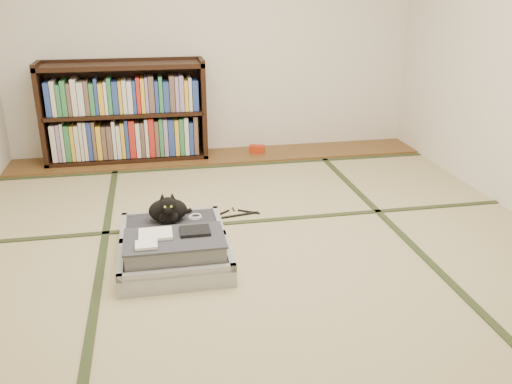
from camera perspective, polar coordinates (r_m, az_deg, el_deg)
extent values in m
plane|color=#C9B786|center=(3.57, 0.28, -5.79)|extent=(4.50, 4.50, 0.00)
cube|color=brown|center=(5.41, -3.86, 3.78)|extent=(4.00, 0.50, 0.02)
cube|color=#AC2A0D|center=(5.48, 0.09, 4.56)|extent=(0.17, 0.13, 0.07)
plane|color=silver|center=(5.43, -4.53, 16.66)|extent=(4.00, 0.00, 4.00)
plane|color=silver|center=(1.15, 22.78, -1.86)|extent=(4.00, 0.00, 4.00)
cube|color=#2D381E|center=(3.54, -15.95, -6.91)|extent=(0.05, 4.50, 0.01)
cube|color=#2D381E|center=(3.87, 15.00, -4.27)|extent=(0.05, 4.50, 0.01)
cube|color=#2D381E|center=(3.92, -0.86, -3.14)|extent=(4.00, 0.05, 0.01)
cube|color=#2D381E|center=(5.12, -3.42, 2.74)|extent=(4.00, 0.05, 0.01)
cube|color=black|center=(5.41, -21.49, 7.43)|extent=(0.04, 0.35, 0.98)
cube|color=black|center=(5.34, -5.62, 8.62)|extent=(0.04, 0.35, 0.98)
cube|color=black|center=(5.44, -13.22, 3.58)|extent=(1.52, 0.35, 0.04)
cube|color=black|center=(5.25, -14.03, 12.78)|extent=(1.52, 0.35, 0.04)
cube|color=black|center=(5.32, -13.61, 8.08)|extent=(1.45, 0.35, 0.03)
cube|color=black|center=(5.48, -13.56, 8.47)|extent=(1.52, 0.02, 0.98)
cube|color=gray|center=(5.35, -13.42, 5.75)|extent=(1.37, 0.24, 0.41)
cube|color=gray|center=(5.26, -13.80, 10.04)|extent=(1.37, 0.24, 0.37)
cube|color=#ABABAF|center=(3.27, -8.42, -7.65)|extent=(0.66, 0.44, 0.11)
cube|color=#33333B|center=(3.25, -8.45, -7.18)|extent=(0.59, 0.37, 0.09)
cube|color=#ABABAF|center=(3.06, -8.28, -8.44)|extent=(0.66, 0.04, 0.04)
cube|color=#ABABAF|center=(3.42, -8.66, -5.12)|extent=(0.66, 0.04, 0.04)
cube|color=#ABABAF|center=(3.25, -14.05, -7.05)|extent=(0.04, 0.44, 0.04)
cube|color=#ABABAF|center=(3.26, -2.95, -6.26)|extent=(0.04, 0.44, 0.04)
cube|color=#ABABAF|center=(3.66, -8.80, -4.36)|extent=(0.66, 0.44, 0.11)
cube|color=#33333B|center=(3.65, -8.82, -3.94)|extent=(0.59, 0.37, 0.09)
cube|color=#ABABAF|center=(3.45, -8.69, -4.87)|extent=(0.66, 0.04, 0.04)
cube|color=#ABABAF|center=(3.82, -8.99, -2.24)|extent=(0.66, 0.04, 0.04)
cube|color=#ABABAF|center=(3.64, -13.78, -3.81)|extent=(0.04, 0.44, 0.04)
cube|color=#ABABAF|center=(3.65, -3.94, -3.13)|extent=(0.04, 0.44, 0.04)
cylinder|color=black|center=(3.43, -8.68, -4.93)|extent=(0.60, 0.02, 0.02)
cube|color=gray|center=(3.22, -8.53, -5.92)|extent=(0.56, 0.34, 0.11)
cube|color=#3E3F46|center=(3.19, -8.59, -4.86)|extent=(0.58, 0.36, 0.01)
cube|color=white|center=(3.22, -10.54, -4.37)|extent=(0.19, 0.16, 0.02)
cube|color=black|center=(3.22, -6.45, -4.08)|extent=(0.18, 0.14, 0.02)
cube|color=white|center=(3.10, -11.47, -5.47)|extent=(0.12, 0.11, 0.02)
cube|color=white|center=(3.08, -11.87, -9.67)|extent=(0.05, 0.01, 0.04)
cube|color=white|center=(3.08, -9.86, -9.72)|extent=(0.04, 0.01, 0.03)
cube|color=orange|center=(3.09, -4.08, -9.10)|extent=(0.04, 0.01, 0.03)
cube|color=#197F33|center=(3.08, -5.25, -8.92)|extent=(0.04, 0.01, 0.02)
ellipsoid|color=black|center=(3.65, -9.26, -1.91)|extent=(0.26, 0.17, 0.16)
ellipsoid|color=black|center=(3.59, -9.19, -2.63)|extent=(0.13, 0.09, 0.09)
ellipsoid|color=black|center=(3.53, -9.26, -1.35)|extent=(0.11, 0.10, 0.10)
sphere|color=black|center=(3.49, -9.22, -1.89)|extent=(0.05, 0.05, 0.05)
cone|color=black|center=(3.52, -9.84, -0.49)|extent=(0.04, 0.05, 0.05)
cone|color=black|center=(3.52, -8.81, -0.42)|extent=(0.04, 0.05, 0.05)
sphere|color=#A5BF33|center=(3.48, -9.56, -1.57)|extent=(0.02, 0.02, 0.02)
sphere|color=#A5BF33|center=(3.48, -8.92, -1.53)|extent=(0.02, 0.02, 0.02)
cylinder|color=black|center=(3.75, -7.91, -2.15)|extent=(0.16, 0.09, 0.03)
torus|color=white|center=(3.70, -6.44, -2.64)|extent=(0.09, 0.09, 0.01)
torus|color=white|center=(3.70, -6.37, -2.51)|extent=(0.08, 0.08, 0.01)
cube|color=black|center=(4.02, -2.13, -2.49)|extent=(0.35, 0.08, 0.01)
cube|color=black|center=(4.05, -3.74, -2.31)|extent=(0.15, 0.12, 0.01)
cube|color=black|center=(4.08, -0.76, -2.09)|extent=(0.16, 0.11, 0.01)
cylinder|color=black|center=(4.13, -2.40, -1.81)|extent=(0.01, 0.06, 0.01)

